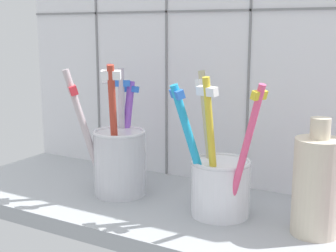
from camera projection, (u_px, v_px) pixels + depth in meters
counter_slab at (167, 211)px, 61.47cm from camera, size 64.00×22.00×2.00cm
tile_wall_back at (209, 40)px, 67.36cm from camera, size 64.00×2.20×45.00cm
toothbrush_cup_left at (119, 156)px, 64.11cm from camera, size 9.23×10.88×17.79cm
toothbrush_cup_right at (220, 180)px, 56.81cm from camera, size 11.18×9.40×17.14cm
ceramic_vase at (317, 185)px, 51.27cm from camera, size 5.11×5.11×12.91cm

